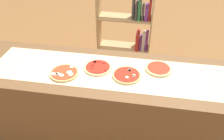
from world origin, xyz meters
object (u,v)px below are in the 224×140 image
at_px(pizza_mushroom_2, 127,75).
at_px(bookshelf, 131,36).
at_px(pizza_mozzarella_0, 64,73).
at_px(pizza_plain_3, 159,69).
at_px(pizza_pepperoni_1, 98,67).

relative_size(pizza_mushroom_2, bookshelf, 0.18).
xyz_separation_m(pizza_mozzarella_0, pizza_plain_3, (0.79, 0.20, -0.00)).
distance_m(pizza_pepperoni_1, bookshelf, 1.25).
bearing_deg(pizza_mozzarella_0, pizza_mushroom_2, 6.32).
height_order(pizza_pepperoni_1, bookshelf, bookshelf).
xyz_separation_m(pizza_mushroom_2, bookshelf, (-0.07, 1.27, -0.30)).
bearing_deg(pizza_mushroom_2, pizza_mozzarella_0, -173.68).
relative_size(pizza_mozzarella_0, pizza_mushroom_2, 1.01).
height_order(pizza_mushroom_2, pizza_plain_3, pizza_mushroom_2).
height_order(pizza_pepperoni_1, pizza_plain_3, same).
distance_m(pizza_mozzarella_0, bookshelf, 1.43).
bearing_deg(pizza_mushroom_2, pizza_plain_3, 27.41).
relative_size(pizza_pepperoni_1, bookshelf, 0.18).
bearing_deg(pizza_plain_3, pizza_mushroom_2, -152.59).
relative_size(pizza_mozzarella_0, pizza_plain_3, 1.05).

